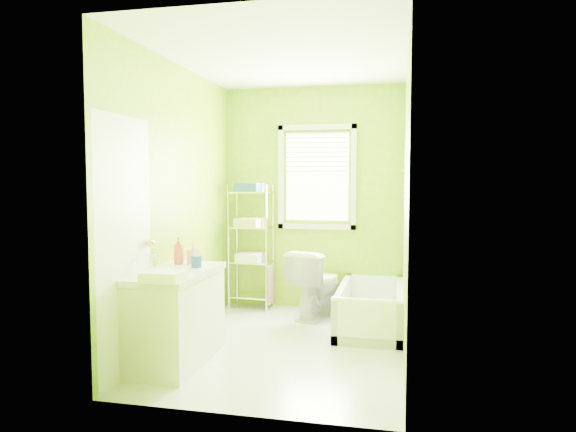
% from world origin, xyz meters
% --- Properties ---
extents(ground, '(2.90, 2.90, 0.00)m').
position_xyz_m(ground, '(0.00, 0.00, 0.00)').
color(ground, silver).
rests_on(ground, ground).
extents(room_envelope, '(2.14, 2.94, 2.62)m').
position_xyz_m(room_envelope, '(0.00, 0.00, 1.55)').
color(room_envelope, '#7DA908').
rests_on(room_envelope, ground).
extents(window, '(0.92, 0.05, 1.22)m').
position_xyz_m(window, '(0.05, 1.42, 1.61)').
color(window, white).
rests_on(window, ground).
extents(door, '(0.09, 0.80, 2.00)m').
position_xyz_m(door, '(-1.04, -1.00, 1.00)').
color(door, white).
rests_on(door, ground).
extents(right_wall_decor, '(0.04, 1.48, 1.17)m').
position_xyz_m(right_wall_decor, '(1.04, -0.02, 1.32)').
color(right_wall_decor, '#3C0711').
rests_on(right_wall_decor, ground).
extents(bathtub, '(0.65, 1.39, 0.45)m').
position_xyz_m(bathtub, '(0.72, 0.73, 0.14)').
color(bathtub, white).
rests_on(bathtub, ground).
extents(toilet, '(0.63, 0.83, 0.75)m').
position_xyz_m(toilet, '(0.11, 1.02, 0.38)').
color(toilet, white).
rests_on(toilet, ground).
extents(vanity, '(0.53, 1.07, 1.01)m').
position_xyz_m(vanity, '(-0.80, -0.64, 0.41)').
color(vanity, silver).
rests_on(vanity, ground).
extents(wire_shelf_unit, '(0.51, 0.41, 1.48)m').
position_xyz_m(wire_shelf_unit, '(-0.70, 1.29, 0.90)').
color(wire_shelf_unit, silver).
rests_on(wire_shelf_unit, ground).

